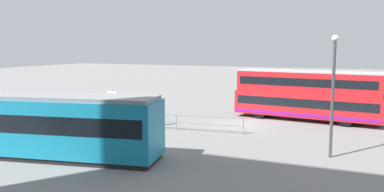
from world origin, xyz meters
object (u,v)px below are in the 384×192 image
pedestrian_near_railing (159,113)px  tram_yellow (27,124)px  street_lamp (333,86)px  double_decker_bus (307,95)px  info_sign (112,100)px

pedestrian_near_railing → tram_yellow: bearing=75.5°
tram_yellow → street_lamp: bearing=-157.6°
double_decker_bus → info_sign: double_decker_bus is taller
tram_yellow → pedestrian_near_railing: (-2.56, -9.87, -0.75)m
info_sign → tram_yellow: bearing=98.3°
tram_yellow → street_lamp: size_ratio=2.32×
tram_yellow → info_sign: size_ratio=5.95×
pedestrian_near_railing → info_sign: (3.99, 0.12, 0.72)m
tram_yellow → street_lamp: 16.06m
info_sign → street_lamp: (-16.16, 3.67, 2.05)m
street_lamp → tram_yellow: bearing=22.4°
tram_yellow → pedestrian_near_railing: size_ratio=8.81×
double_decker_bus → info_sign: size_ratio=4.61×
double_decker_bus → info_sign: 15.01m
double_decker_bus → pedestrian_near_railing: (9.51, 6.43, -1.03)m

